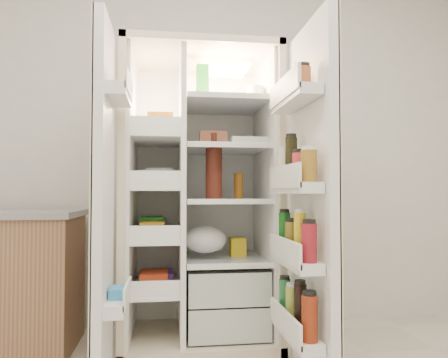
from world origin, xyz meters
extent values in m
cube|color=silver|center=(0.00, 2.00, 1.35)|extent=(4.00, 0.02, 2.70)
cube|color=beige|center=(-0.06, 1.93, 0.90)|extent=(0.92, 0.04, 1.80)
cube|color=beige|center=(-0.50, 1.60, 0.90)|extent=(0.04, 0.70, 1.80)
cube|color=beige|center=(0.38, 1.60, 0.90)|extent=(0.04, 0.70, 1.80)
cube|color=beige|center=(-0.06, 1.60, 1.78)|extent=(0.92, 0.70, 0.04)
cube|color=beige|center=(-0.06, 1.60, 0.04)|extent=(0.92, 0.70, 0.08)
cube|color=white|center=(-0.06, 1.90, 0.92)|extent=(0.84, 0.02, 1.68)
cube|color=white|center=(-0.47, 1.60, 0.92)|extent=(0.02, 0.62, 1.68)
cube|color=white|center=(0.35, 1.60, 0.92)|extent=(0.02, 0.62, 1.68)
cube|color=white|center=(-0.17, 1.60, 0.92)|extent=(0.03, 0.62, 1.68)
cube|color=#B9C3BC|center=(0.10, 1.58, 0.18)|extent=(0.47, 0.52, 0.19)
cube|color=#B9C3BC|center=(0.10, 1.58, 0.39)|extent=(0.47, 0.52, 0.19)
cube|color=#FFD18C|center=(0.10, 1.65, 1.72)|extent=(0.30, 0.30, 0.02)
cube|color=white|center=(-0.32, 1.60, 0.35)|extent=(0.28, 0.58, 0.02)
cube|color=white|center=(-0.32, 1.60, 0.65)|extent=(0.28, 0.58, 0.02)
cube|color=white|center=(-0.32, 1.60, 0.95)|extent=(0.28, 0.58, 0.02)
cube|color=white|center=(-0.32, 1.60, 1.25)|extent=(0.28, 0.58, 0.02)
cube|color=white|center=(0.10, 1.60, 0.52)|extent=(0.49, 0.58, 0.01)
cube|color=white|center=(0.10, 1.60, 0.88)|extent=(0.49, 0.58, 0.01)
cube|color=white|center=(0.10, 1.60, 1.20)|extent=(0.49, 0.58, 0.02)
cube|color=white|center=(0.10, 1.60, 1.48)|extent=(0.49, 0.58, 0.02)
cube|color=#E34620|center=(-0.32, 1.60, 0.41)|extent=(0.16, 0.20, 0.10)
cube|color=#207720|center=(-0.32, 1.60, 0.72)|extent=(0.14, 0.18, 0.12)
cube|color=white|center=(-0.32, 1.60, 0.99)|extent=(0.20, 0.22, 0.07)
cube|color=orange|center=(-0.32, 1.60, 1.33)|extent=(0.15, 0.16, 0.14)
cube|color=#55339B|center=(-0.32, 1.60, 0.40)|extent=(0.18, 0.20, 0.09)
cube|color=#BD8721|center=(-0.32, 1.60, 0.71)|extent=(0.14, 0.18, 0.10)
cube|color=white|center=(-0.32, 1.60, 1.02)|extent=(0.16, 0.16, 0.12)
sphere|color=orange|center=(-0.03, 1.50, 0.12)|extent=(0.07, 0.07, 0.07)
sphere|color=orange|center=(0.06, 1.54, 0.12)|extent=(0.07, 0.07, 0.07)
sphere|color=orange|center=(0.16, 1.50, 0.12)|extent=(0.07, 0.07, 0.07)
sphere|color=orange|center=(0.02, 1.64, 0.12)|extent=(0.07, 0.07, 0.07)
sphere|color=orange|center=(0.12, 1.62, 0.12)|extent=(0.07, 0.07, 0.07)
sphere|color=orange|center=(0.22, 1.58, 0.12)|extent=(0.07, 0.07, 0.07)
sphere|color=orange|center=(-0.06, 1.58, 0.12)|extent=(0.07, 0.07, 0.07)
sphere|color=orange|center=(0.18, 1.64, 0.12)|extent=(0.07, 0.07, 0.07)
ellipsoid|color=#356923|center=(0.10, 1.60, 0.40)|extent=(0.26, 0.24, 0.11)
cylinder|color=#3F150D|center=(0.01, 1.45, 1.04)|extent=(0.10, 0.10, 0.31)
cylinder|color=brown|center=(0.17, 1.53, 0.97)|extent=(0.06, 0.06, 0.16)
cube|color=#268C29|center=(-0.05, 1.53, 1.60)|extent=(0.07, 0.07, 0.22)
cylinder|color=silver|center=(0.28, 1.53, 1.54)|extent=(0.11, 0.11, 0.10)
cylinder|color=brown|center=(0.16, 1.73, 1.53)|extent=(0.07, 0.07, 0.09)
cube|color=silver|center=(0.24, 1.50, 1.24)|extent=(0.24, 0.10, 0.06)
cube|color=#B66848|center=(0.03, 1.60, 1.26)|extent=(0.17, 0.09, 0.10)
ellipsoid|color=silver|center=(-0.03, 1.56, 0.61)|extent=(0.26, 0.23, 0.16)
cube|color=yellow|center=(0.19, 1.66, 0.59)|extent=(0.10, 0.12, 0.12)
cube|color=white|center=(-0.56, 1.05, 0.90)|extent=(0.05, 0.40, 1.72)
cube|color=beige|center=(-0.58, 1.05, 0.90)|extent=(0.01, 0.40, 1.72)
cube|color=white|center=(-0.49, 1.05, 0.40)|extent=(0.09, 0.32, 0.06)
cube|color=white|center=(-0.49, 1.05, 1.40)|extent=(0.09, 0.32, 0.06)
cube|color=#338CCC|center=(-0.49, 1.05, 0.43)|extent=(0.07, 0.12, 0.10)
cube|color=white|center=(0.44, 0.96, 0.90)|extent=(0.05, 0.58, 1.72)
cube|color=beige|center=(0.47, 0.96, 0.90)|extent=(0.01, 0.58, 1.72)
cube|color=white|center=(0.36, 0.96, 0.26)|extent=(0.11, 0.50, 0.05)
cube|color=white|center=(0.36, 0.96, 0.60)|extent=(0.11, 0.50, 0.05)
cube|color=white|center=(0.36, 0.96, 0.95)|extent=(0.11, 0.50, 0.05)
cube|color=white|center=(0.36, 0.96, 1.38)|extent=(0.11, 0.50, 0.05)
cylinder|color=maroon|center=(0.36, 0.76, 0.39)|extent=(0.07, 0.07, 0.20)
cylinder|color=black|center=(0.36, 0.89, 0.40)|extent=(0.06, 0.06, 0.22)
cylinder|color=#9BA838|center=(0.36, 1.02, 0.38)|extent=(0.06, 0.06, 0.18)
cylinder|color=#256F36|center=(0.36, 1.15, 0.38)|extent=(0.06, 0.06, 0.19)
cylinder|color=maroon|center=(0.36, 0.76, 0.71)|extent=(0.07, 0.07, 0.17)
cylinder|color=gold|center=(0.36, 0.89, 0.73)|extent=(0.06, 0.06, 0.21)
cylinder|color=brown|center=(0.36, 1.02, 0.70)|extent=(0.07, 0.07, 0.16)
cylinder|color=#135515|center=(0.36, 1.15, 0.72)|extent=(0.06, 0.06, 0.20)
cylinder|color=olive|center=(0.36, 0.76, 1.04)|extent=(0.07, 0.07, 0.14)
cylinder|color=#C33235|center=(0.36, 0.89, 1.04)|extent=(0.07, 0.07, 0.14)
cylinder|color=black|center=(0.36, 1.02, 1.09)|extent=(0.06, 0.06, 0.23)
cylinder|color=beige|center=(0.36, 1.15, 1.06)|extent=(0.06, 0.06, 0.18)
cylinder|color=#9F4F27|center=(0.36, 0.84, 1.45)|extent=(0.08, 0.08, 0.10)
cylinder|color=#98561B|center=(0.36, 1.06, 1.45)|extent=(0.08, 0.08, 0.10)
camera|label=1|loc=(-0.26, -1.03, 0.93)|focal=34.00mm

